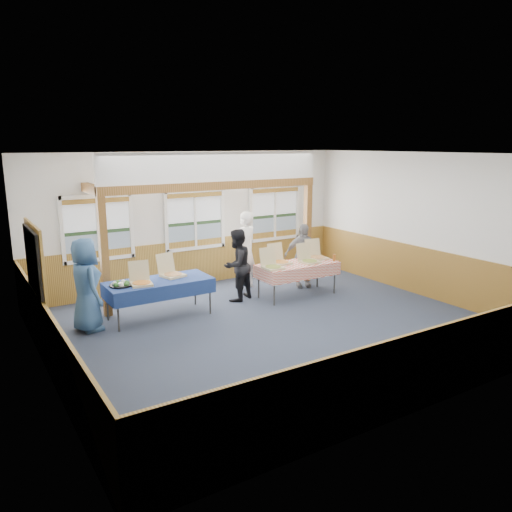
{
  "coord_description": "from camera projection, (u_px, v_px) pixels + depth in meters",
  "views": [
    {
      "loc": [
        -5.0,
        -7.37,
        3.39
      ],
      "look_at": [
        0.2,
        1.0,
        1.15
      ],
      "focal_mm": 35.0,
      "sensor_mm": 36.0,
      "label": 1
    }
  ],
  "objects": [
    {
      "name": "floor",
      "position": [
        275.0,
        327.0,
        9.42
      ],
      "size": [
        8.0,
        8.0,
        0.0
      ],
      "primitive_type": "plane",
      "color": "#26303E",
      "rests_on": "ground"
    },
    {
      "name": "ceiling",
      "position": [
        277.0,
        154.0,
        8.71
      ],
      "size": [
        8.0,
        8.0,
        0.0
      ],
      "primitive_type": "plane",
      "rotation": [
        3.14,
        0.0,
        0.0
      ],
      "color": "white",
      "rests_on": "wall_back"
    },
    {
      "name": "wall_back",
      "position": [
        194.0,
        219.0,
        11.97
      ],
      "size": [
        8.0,
        0.0,
        8.0
      ],
      "primitive_type": "plane",
      "rotation": [
        1.57,
        0.0,
        0.0
      ],
      "color": "silver",
      "rests_on": "floor"
    },
    {
      "name": "wall_front",
      "position": [
        434.0,
        291.0,
        6.17
      ],
      "size": [
        8.0,
        0.0,
        8.0
      ],
      "primitive_type": "plane",
      "rotation": [
        -1.57,
        0.0,
        0.0
      ],
      "color": "silver",
      "rests_on": "floor"
    },
    {
      "name": "wall_left",
      "position": [
        40.0,
        273.0,
        7.01
      ],
      "size": [
        0.0,
        8.0,
        8.0
      ],
      "primitive_type": "plane",
      "rotation": [
        1.57,
        0.0,
        1.57
      ],
      "color": "silver",
      "rests_on": "floor"
    },
    {
      "name": "wall_right",
      "position": [
        424.0,
        225.0,
        11.12
      ],
      "size": [
        0.0,
        8.0,
        8.0
      ],
      "primitive_type": "plane",
      "rotation": [
        1.57,
        0.0,
        -1.57
      ],
      "color": "silver",
      "rests_on": "floor"
    },
    {
      "name": "wainscot_back",
      "position": [
        196.0,
        262.0,
        12.18
      ],
      "size": [
        7.98,
        0.05,
        1.1
      ],
      "primitive_type": "cube",
      "color": "brown",
      "rests_on": "floor"
    },
    {
      "name": "wainscot_front",
      "position": [
        426.0,
        369.0,
        6.42
      ],
      "size": [
        7.98,
        0.05,
        1.1
      ],
      "primitive_type": "cube",
      "color": "brown",
      "rests_on": "floor"
    },
    {
      "name": "wainscot_left",
      "position": [
        49.0,
        343.0,
        7.25
      ],
      "size": [
        0.05,
        6.98,
        1.1
      ],
      "primitive_type": "cube",
      "color": "brown",
      "rests_on": "floor"
    },
    {
      "name": "wainscot_right",
      "position": [
        420.0,
        271.0,
        11.34
      ],
      "size": [
        0.05,
        6.98,
        1.1
      ],
      "primitive_type": "cube",
      "color": "brown",
      "rests_on": "floor"
    },
    {
      "name": "cased_opening",
      "position": [
        37.0,
        294.0,
        7.9
      ],
      "size": [
        0.06,
        1.3,
        2.1
      ],
      "primitive_type": "cube",
      "color": "#333333",
      "rests_on": "wall_left"
    },
    {
      "name": "window_left",
      "position": [
        97.0,
        224.0,
        10.73
      ],
      "size": [
        1.56,
        0.1,
        1.46
      ],
      "color": "white",
      "rests_on": "wall_back"
    },
    {
      "name": "window_mid",
      "position": [
        195.0,
        216.0,
        11.91
      ],
      "size": [
        1.56,
        0.1,
        1.46
      ],
      "color": "white",
      "rests_on": "wall_back"
    },
    {
      "name": "window_right",
      "position": [
        275.0,
        210.0,
        13.1
      ],
      "size": [
        1.56,
        0.1,
        1.46
      ],
      "color": "white",
      "rests_on": "wall_back"
    },
    {
      "name": "post_left",
      "position": [
        104.0,
        257.0,
        9.78
      ],
      "size": [
        0.15,
        0.15,
        2.4
      ],
      "primitive_type": "cube",
      "color": "brown",
      "rests_on": "floor"
    },
    {
      "name": "post_right",
      "position": [
        307.0,
        234.0,
        12.35
      ],
      "size": [
        0.15,
        0.15,
        2.4
      ],
      "primitive_type": "cube",
      "color": "brown",
      "rests_on": "floor"
    },
    {
      "name": "cross_beam",
      "position": [
        217.0,
        186.0,
        10.78
      ],
      "size": [
        5.15,
        0.18,
        0.18
      ],
      "primitive_type": "cube",
      "color": "brown",
      "rests_on": "post_left"
    },
    {
      "name": "table_left",
      "position": [
        159.0,
        283.0,
        9.79
      ],
      "size": [
        2.16,
        1.2,
        0.76
      ],
      "rotation": [
        0.0,
        0.0,
        -0.15
      ],
      "color": "#333333",
      "rests_on": "floor"
    },
    {
      "name": "table_right",
      "position": [
        297.0,
        266.0,
        11.18
      ],
      "size": [
        1.98,
        1.22,
        0.76
      ],
      "rotation": [
        0.0,
        0.0,
        -0.22
      ],
      "color": "#333333",
      "rests_on": "floor"
    },
    {
      "name": "pizza_box_a",
      "position": [
        141.0,
        281.0,
        9.47
      ],
      "size": [
        0.46,
        0.53,
        0.42
      ],
      "rotation": [
        0.0,
        0.0,
        -0.16
      ],
      "color": "#C6B884",
      "rests_on": "table_left"
    },
    {
      "name": "pizza_box_b",
      "position": [
        172.0,
        273.0,
        10.07
      ],
      "size": [
        0.51,
        0.58,
        0.44
      ],
      "rotation": [
        0.0,
        0.0,
        0.23
      ],
      "color": "#C6B884",
      "rests_on": "table_left"
    },
    {
      "name": "pizza_box_c",
      "position": [
        272.0,
        266.0,
        10.69
      ],
      "size": [
        0.41,
        0.49,
        0.42
      ],
      "rotation": [
        0.0,
        0.0,
        -0.05
      ],
      "color": "#C6B884",
      "rests_on": "table_right"
    },
    {
      "name": "pizza_box_d",
      "position": [
        280.0,
        261.0,
        11.14
      ],
      "size": [
        0.4,
        0.48,
        0.43
      ],
      "rotation": [
        0.0,
        0.0,
        -0.01
      ],
      "color": "#C6B884",
      "rests_on": "table_right"
    },
    {
      "name": "pizza_box_e",
      "position": [
        309.0,
        260.0,
        11.22
      ],
      "size": [
        0.4,
        0.48,
        0.42
      ],
      "rotation": [
        0.0,
        0.0,
        0.04
      ],
      "color": "#C6B884",
      "rests_on": "table_right"
    },
    {
      "name": "pizza_box_f",
      "position": [
        317.0,
        256.0,
        11.61
      ],
      "size": [
        0.45,
        0.53,
        0.43
      ],
      "rotation": [
        0.0,
        0.0,
        -0.14
      ],
      "color": "#C6B884",
      "rests_on": "table_right"
    },
    {
      "name": "veggie_tray",
      "position": [
        121.0,
        284.0,
        9.38
      ],
      "size": [
        0.43,
        0.43,
        0.1
      ],
      "color": "black",
      "rests_on": "table_left"
    },
    {
      "name": "drink_glass",
      "position": [
        334.0,
        258.0,
        11.39
      ],
      "size": [
        0.07,
        0.07,
        0.15
      ],
      "primitive_type": "cylinder",
      "color": "#944D18",
      "rests_on": "table_right"
    },
    {
      "name": "woman_white",
      "position": [
        245.0,
        250.0,
        11.72
      ],
      "size": [
        0.79,
        0.65,
        1.85
      ],
      "primitive_type": "imported",
      "rotation": [
        0.0,
        0.0,
        3.5
      ],
      "color": "white",
      "rests_on": "floor"
    },
    {
      "name": "woman_black",
      "position": [
        237.0,
        265.0,
        10.85
      ],
      "size": [
        0.94,
        0.85,
        1.59
      ],
      "primitive_type": "imported",
      "rotation": [
        0.0,
        0.0,
        3.55
      ],
      "color": "black",
      "rests_on": "floor"
    },
    {
      "name": "man_blue",
      "position": [
        86.0,
        285.0,
        9.07
      ],
      "size": [
        0.66,
        0.91,
        1.73
      ],
      "primitive_type": "imported",
      "rotation": [
        0.0,
        0.0,
        1.7
      ],
      "color": "#365C89",
      "rests_on": "floor"
    },
    {
      "name": "person_grey",
      "position": [
        303.0,
        255.0,
        11.9
      ],
      "size": [
        0.97,
        0.65,
        1.53
      ],
      "primitive_type": "imported",
      "rotation": [
        0.0,
        0.0,
        -0.33
      ],
      "color": "gray",
      "rests_on": "floor"
    }
  ]
}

